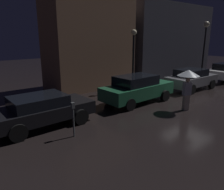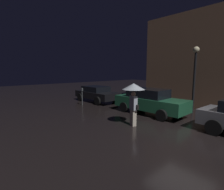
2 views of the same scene
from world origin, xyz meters
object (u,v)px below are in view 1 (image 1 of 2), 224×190
at_px(pedestrian_with_umbrella, 188,78).
at_px(street_lamp_far, 205,35).
at_px(parked_car_green, 137,88).
at_px(parked_car_grey, 191,79).
at_px(parked_car_black, 42,109).
at_px(street_lamp_near, 133,51).
at_px(parking_meter, 73,116).

bearing_deg(pedestrian_with_umbrella, street_lamp_far, -136.82).
xyz_separation_m(pedestrian_with_umbrella, street_lamp_far, (10.06, 4.96, 2.06)).
bearing_deg(parked_car_green, pedestrian_with_umbrella, -71.81).
bearing_deg(parked_car_grey, pedestrian_with_umbrella, -149.86).
relative_size(parked_car_black, parked_car_grey, 1.01).
bearing_deg(street_lamp_far, parked_car_green, -167.54).
distance_m(parked_car_grey, street_lamp_far, 6.99).
xyz_separation_m(parked_car_grey, street_lamp_far, (5.81, 2.55, 2.94)).
relative_size(parked_car_black, street_lamp_near, 1.02).
bearing_deg(parked_car_grey, parked_car_green, 179.28).
bearing_deg(parked_car_black, parked_car_grey, -2.22).
bearing_deg(street_lamp_far, parking_meter, -165.45).
bearing_deg(street_lamp_far, street_lamp_near, -178.28).
relative_size(pedestrian_with_umbrella, street_lamp_far, 0.42).
bearing_deg(parked_car_green, parked_car_black, 177.60).
relative_size(parking_meter, street_lamp_far, 0.27).
bearing_deg(parked_car_black, street_lamp_far, 6.86).
xyz_separation_m(parked_car_black, parking_meter, (0.51, -1.74, 0.11)).
xyz_separation_m(parked_car_black, street_lamp_near, (7.19, 2.13, 1.97)).
bearing_deg(parked_car_green, parked_car_grey, -3.49).
distance_m(parked_car_green, parked_car_grey, 5.20).
relative_size(parked_car_green, street_lamp_near, 1.11).
distance_m(parked_car_green, street_lamp_near, 3.32).
distance_m(parked_car_black, parked_car_grey, 10.70).
bearing_deg(parking_meter, pedestrian_with_umbrella, -7.81).
height_order(pedestrian_with_umbrella, street_lamp_near, street_lamp_near).
distance_m(parked_car_grey, street_lamp_near, 4.60).
bearing_deg(street_lamp_far, pedestrian_with_umbrella, -153.75).
relative_size(parked_car_green, parked_car_grey, 1.10).
distance_m(parked_car_green, pedestrian_with_umbrella, 2.83).
distance_m(pedestrian_with_umbrella, street_lamp_near, 4.85).
bearing_deg(parked_car_grey, parking_meter, -170.46).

